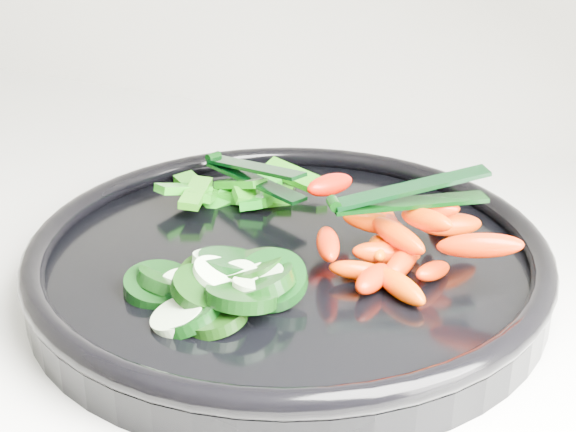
% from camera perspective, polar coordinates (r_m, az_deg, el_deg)
% --- Properties ---
extents(veggie_tray, '(0.47, 0.47, 0.04)m').
position_cam_1_polar(veggie_tray, '(0.58, -0.00, -3.09)').
color(veggie_tray, black).
rests_on(veggie_tray, counter).
extents(cucumber_pile, '(0.14, 0.11, 0.04)m').
position_cam_1_polar(cucumber_pile, '(0.53, -5.17, -4.88)').
color(cucumber_pile, black).
rests_on(cucumber_pile, veggie_tray).
extents(carrot_pile, '(0.17, 0.16, 0.05)m').
position_cam_1_polar(carrot_pile, '(0.56, 7.93, -1.60)').
color(carrot_pile, red).
rests_on(carrot_pile, veggie_tray).
extents(pepper_pile, '(0.13, 0.11, 0.03)m').
position_cam_1_polar(pepper_pile, '(0.66, -3.62, 1.78)').
color(pepper_pile, '#0B7410').
rests_on(pepper_pile, veggie_tray).
extents(tong_carrot, '(0.10, 0.08, 0.02)m').
position_cam_1_polar(tong_carrot, '(0.56, 8.39, 1.43)').
color(tong_carrot, black).
rests_on(tong_carrot, carrot_pile).
extents(tong_pepper, '(0.11, 0.05, 0.02)m').
position_cam_1_polar(tong_pepper, '(0.65, -2.62, 3.10)').
color(tong_pepper, black).
rests_on(tong_pepper, pepper_pile).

